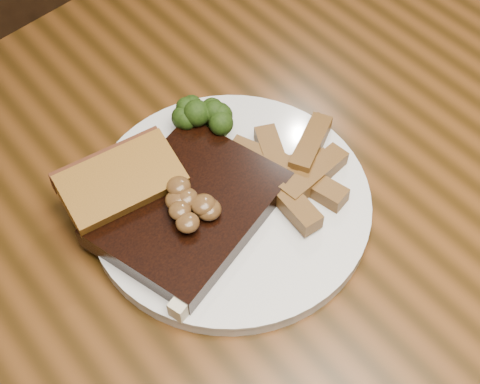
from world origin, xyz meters
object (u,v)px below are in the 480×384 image
at_px(plate, 230,203).
at_px(potato_wedges, 297,162).
at_px(chair_far, 40,76).
at_px(dining_table, 240,255).
at_px(steak, 189,209).
at_px(garlic_bread, 125,195).

distance_m(plate, potato_wedges, 0.08).
relative_size(chair_far, potato_wedges, 8.82).
xyz_separation_m(dining_table, potato_wedges, (0.07, -0.01, 0.12)).
relative_size(steak, garlic_bread, 1.52).
relative_size(plate, garlic_bread, 2.47).
relative_size(steak, potato_wedges, 1.58).
distance_m(dining_table, chair_far, 0.54).
distance_m(chair_far, steak, 0.57).
distance_m(chair_far, garlic_bread, 0.53).
distance_m(chair_far, plate, 0.57).
bearing_deg(garlic_bread, steak, -46.07).
relative_size(dining_table, steak, 9.38).
xyz_separation_m(plate, potato_wedges, (0.08, -0.01, 0.02)).
distance_m(dining_table, garlic_bread, 0.16).
xyz_separation_m(garlic_bread, potato_wedges, (0.16, -0.08, -0.00)).
height_order(dining_table, plate, plate).
bearing_deg(plate, steak, 166.42).
bearing_deg(chair_far, potato_wedges, 91.53).
bearing_deg(potato_wedges, chair_far, 96.55).
relative_size(chair_far, plate, 3.43).
bearing_deg(chair_far, garlic_bread, 73.04).
distance_m(steak, garlic_bread, 0.07).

